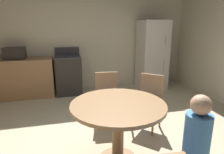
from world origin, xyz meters
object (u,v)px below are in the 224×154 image
object	(u,v)px
oven_range	(69,74)
microwave	(15,53)
chair_northeast	(149,98)
chair_north	(107,95)
dining_table	(118,116)
refrigerator	(152,55)
person_child	(195,151)

from	to	relation	value
oven_range	microwave	xyz separation A→B (m)	(-1.15, -0.00, 0.56)
chair_northeast	oven_range	bearing A→B (deg)	-104.27
oven_range	chair_north	size ratio (longest dim) A/B	1.26
dining_table	chair_northeast	world-z (taller)	chair_northeast
oven_range	microwave	size ratio (longest dim) A/B	2.50
refrigerator	chair_northeast	world-z (taller)	refrigerator
refrigerator	chair_northeast	xyz separation A→B (m)	(-0.97, -1.99, -0.38)
dining_table	chair_north	distance (m)	1.00
microwave	oven_range	bearing A→B (deg)	0.18
oven_range	person_child	bearing A→B (deg)	-74.64
person_child	microwave	bearing A→B (deg)	-0.90
refrigerator	person_child	xyz separation A→B (m)	(-1.20, -3.45, -0.30)
person_child	chair_north	bearing A→B (deg)	-19.60
oven_range	chair_northeast	distance (m)	2.37
oven_range	person_child	size ratio (longest dim) A/B	1.01
microwave	dining_table	world-z (taller)	microwave
dining_table	chair_northeast	size ratio (longest dim) A/B	1.27
oven_range	dining_table	world-z (taller)	oven_range
refrigerator	microwave	size ratio (longest dim) A/B	4.00
dining_table	chair_northeast	bearing A→B (deg)	44.54
refrigerator	dining_table	size ratio (longest dim) A/B	1.59
chair_northeast	chair_north	size ratio (longest dim) A/B	1.00
microwave	chair_north	bearing A→B (deg)	-45.38
chair_north	person_child	xyz separation A→B (m)	(0.39, -1.75, 0.08)
refrigerator	chair_north	size ratio (longest dim) A/B	2.02
refrigerator	chair_north	world-z (taller)	refrigerator
microwave	chair_northeast	world-z (taller)	microwave
oven_range	dining_table	xyz separation A→B (m)	(0.49, -2.74, 0.13)
chair_northeast	microwave	bearing A→B (deg)	-85.62
dining_table	person_child	xyz separation A→B (m)	(0.48, -0.77, -0.02)
chair_northeast	chair_north	bearing A→B (deg)	-69.95
oven_range	microwave	world-z (taller)	microwave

